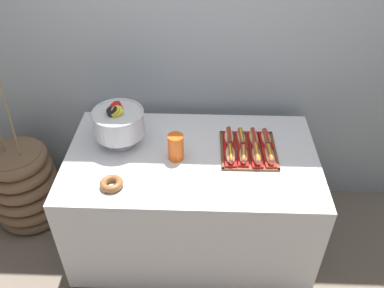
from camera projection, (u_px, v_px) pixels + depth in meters
ground_plane at (192, 239)px, 2.83m from camera, size 10.00×10.00×0.00m
back_wall at (195, 32)px, 2.46m from camera, size 6.00×0.10×2.60m
buffet_table at (192, 199)px, 2.58m from camera, size 1.49×0.87×0.77m
floor_vase at (25, 186)px, 2.84m from camera, size 0.51×0.51×1.13m
serving_tray at (248, 150)px, 2.38m from camera, size 0.33×0.36×0.01m
hot_dog_0 at (230, 155)px, 2.30m from camera, size 0.07×0.17×0.06m
hot_dog_1 at (243, 155)px, 2.30m from camera, size 0.07×0.17×0.06m
hot_dog_2 at (256, 155)px, 2.29m from camera, size 0.07×0.18×0.07m
hot_dog_3 at (269, 155)px, 2.29m from camera, size 0.07×0.18×0.06m
hot_dog_4 at (229, 138)px, 2.43m from camera, size 0.07×0.16×0.06m
hot_dog_5 at (241, 138)px, 2.43m from camera, size 0.07×0.17×0.06m
hot_dog_6 at (254, 138)px, 2.42m from camera, size 0.07×0.16×0.06m
hot_dog_7 at (266, 139)px, 2.42m from camera, size 0.08×0.17×0.06m
punch_bowl at (119, 122)px, 2.35m from camera, size 0.31×0.31×0.27m
cup_stack at (176, 147)px, 2.28m from camera, size 0.09×0.09×0.16m
donut at (111, 184)px, 2.13m from camera, size 0.13×0.13×0.04m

